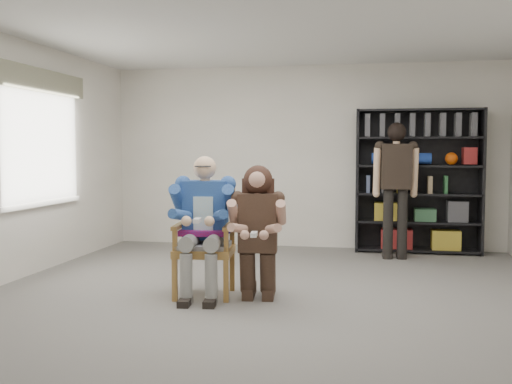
% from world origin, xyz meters
% --- Properties ---
extents(room_shell, '(6.00, 7.00, 2.80)m').
position_xyz_m(room_shell, '(0.00, 0.00, 1.40)').
color(room_shell, silver).
rests_on(room_shell, ground).
extents(floor, '(6.00, 7.00, 0.01)m').
position_xyz_m(floor, '(0.00, 0.00, 0.00)').
color(floor, slate).
rests_on(floor, ground).
extents(window_left, '(0.16, 2.00, 1.75)m').
position_xyz_m(window_left, '(-2.95, 1.00, 1.63)').
color(window_left, white).
rests_on(window_left, room_shell).
extents(armchair, '(0.71, 0.69, 1.12)m').
position_xyz_m(armchair, '(-0.65, 0.15, 0.56)').
color(armchair, '#A78139').
rests_on(armchair, floor).
extents(seated_man, '(0.72, 0.94, 1.46)m').
position_xyz_m(seated_man, '(-0.65, 0.15, 0.73)').
color(seated_man, navy).
rests_on(seated_man, floor).
extents(kneeling_woman, '(0.65, 0.95, 1.33)m').
position_xyz_m(kneeling_woman, '(-0.07, 0.03, 0.67)').
color(kneeling_woman, '#37271B').
rests_on(kneeling_woman, floor).
extents(bookshelf, '(1.80, 0.38, 2.10)m').
position_xyz_m(bookshelf, '(1.70, 3.28, 1.05)').
color(bookshelf, black).
rests_on(bookshelf, floor).
extents(standing_man, '(0.61, 0.38, 1.86)m').
position_xyz_m(standing_man, '(1.35, 2.68, 0.93)').
color(standing_man, black).
rests_on(standing_man, floor).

